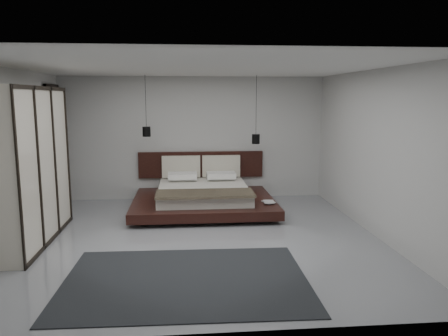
{
  "coord_description": "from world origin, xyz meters",
  "views": [
    {
      "loc": [
        -0.21,
        -7.04,
        2.34
      ],
      "look_at": [
        0.54,
        1.2,
        0.99
      ],
      "focal_mm": 35.0,
      "sensor_mm": 36.0,
      "label": 1
    }
  ],
  "objects": [
    {
      "name": "bed",
      "position": [
        0.17,
        1.9,
        0.29
      ],
      "size": [
        2.87,
        2.43,
        1.09
      ],
      "color": "black",
      "rests_on": "floor"
    },
    {
      "name": "pendant_left",
      "position": [
        -1.01,
        2.37,
        1.61
      ],
      "size": [
        0.17,
        0.17,
        1.3
      ],
      "color": "black",
      "rests_on": "ceiling"
    },
    {
      "name": "wardrobe",
      "position": [
        -2.7,
        0.09,
        1.25
      ],
      "size": [
        0.6,
        2.55,
        2.5
      ],
      "color": "beige",
      "rests_on": "floor"
    },
    {
      "name": "lattice_screen",
      "position": [
        -2.95,
        2.45,
        1.3
      ],
      "size": [
        0.05,
        0.9,
        2.6
      ],
      "primitive_type": "cube",
      "color": "black",
      "rests_on": "floor"
    },
    {
      "name": "book_upper",
      "position": [
        1.33,
        1.21,
        0.3
      ],
      "size": [
        0.22,
        0.29,
        0.02
      ],
      "primitive_type": "imported",
      "rotation": [
        0.0,
        0.0,
        -0.08
      ],
      "color": "#99724C",
      "rests_on": "book_lower"
    },
    {
      "name": "book_lower",
      "position": [
        1.35,
        1.24,
        0.28
      ],
      "size": [
        0.27,
        0.31,
        0.02
      ],
      "primitive_type": "imported",
      "rotation": [
        0.0,
        0.0,
        0.34
      ],
      "color": "#99724C",
      "rests_on": "bed"
    },
    {
      "name": "wall_right",
      "position": [
        3.0,
        0.0,
        1.4
      ],
      "size": [
        0.0,
        6.0,
        6.0
      ],
      "primitive_type": "plane",
      "rotation": [
        1.57,
        0.0,
        -1.57
      ],
      "color": "#B7B7B5",
      "rests_on": "floor"
    },
    {
      "name": "pendant_right",
      "position": [
        1.35,
        2.37,
        1.44
      ],
      "size": [
        0.17,
        0.17,
        1.47
      ],
      "color": "black",
      "rests_on": "ceiling"
    },
    {
      "name": "wall_back",
      "position": [
        0.0,
        3.0,
        1.4
      ],
      "size": [
        6.0,
        0.0,
        6.0
      ],
      "primitive_type": "plane",
      "rotation": [
        1.57,
        0.0,
        0.0
      ],
      "color": "#B7B7B5",
      "rests_on": "floor"
    },
    {
      "name": "floor",
      "position": [
        0.0,
        0.0,
        0.0
      ],
      "size": [
        6.0,
        6.0,
        0.0
      ],
      "primitive_type": "plane",
      "color": "gray",
      "rests_on": "ground"
    },
    {
      "name": "wall_front",
      "position": [
        0.0,
        -3.0,
        1.4
      ],
      "size": [
        6.0,
        0.0,
        6.0
      ],
      "primitive_type": "plane",
      "rotation": [
        -1.57,
        0.0,
        0.0
      ],
      "color": "#B7B7B5",
      "rests_on": "floor"
    },
    {
      "name": "rug",
      "position": [
        -0.22,
        -1.7,
        0.01
      ],
      "size": [
        3.17,
        2.3,
        0.01
      ],
      "primitive_type": "cube",
      "rotation": [
        0.0,
        0.0,
        -0.02
      ],
      "color": "black",
      "rests_on": "floor"
    },
    {
      "name": "wall_left",
      "position": [
        -3.0,
        0.0,
        1.4
      ],
      "size": [
        0.0,
        6.0,
        6.0
      ],
      "primitive_type": "plane",
      "rotation": [
        1.57,
        0.0,
        1.57
      ],
      "color": "#B7B7B5",
      "rests_on": "floor"
    },
    {
      "name": "ceiling",
      "position": [
        0.0,
        0.0,
        2.8
      ],
      "size": [
        6.0,
        6.0,
        0.0
      ],
      "primitive_type": "plane",
      "rotation": [
        3.14,
        0.0,
        0.0
      ],
      "color": "white",
      "rests_on": "wall_back"
    }
  ]
}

